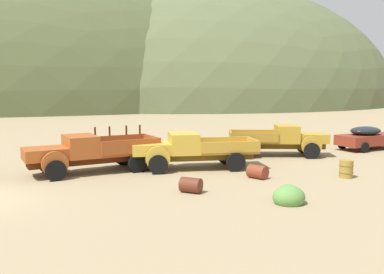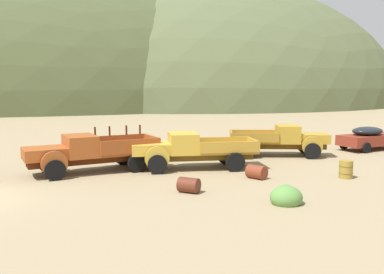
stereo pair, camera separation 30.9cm
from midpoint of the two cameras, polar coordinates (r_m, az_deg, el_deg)
name	(u,v)px [view 1 (the left image)]	position (r m, az deg, el deg)	size (l,w,h in m)	color
hill_center	(2,107)	(89.15, -24.36, 3.66)	(117.18, 55.12, 53.91)	#4C5633
hill_distant	(195,102)	(103.59, 0.36, 4.68)	(94.20, 81.50, 55.69)	#56603D
truck_oxide_orange	(83,153)	(21.56, -14.88, -2.11)	(6.79, 3.62, 2.16)	#51220D
truck_faded_yellow	(185,150)	(21.87, -1.35, -1.77)	(6.59, 2.83, 1.89)	brown
truck_mustard	(285,140)	(26.51, 12.15, -0.39)	(6.20, 3.63, 1.89)	#593D12
car_rust_red	(369,137)	(30.94, 22.54, -0.04)	(4.93, 2.74, 1.57)	maroon
oil_drum_by_truck	(191,185)	(17.25, -0.66, -6.51)	(1.03, 1.00, 0.62)	#5B2819
oil_drum_foreground	(346,169)	(21.16, 19.69, -4.07)	(0.67, 0.67, 0.84)	olive
oil_drum_spare	(258,172)	(20.00, 8.40, -4.67)	(1.00, 1.07, 0.63)	brown
bush_front_right	(289,197)	(16.17, 12.36, -7.86)	(1.21, 1.19, 0.87)	#5B8E42
bush_lone_scrub	(251,145)	(29.55, 7.62, -1.07)	(1.06, 0.94, 0.76)	olive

